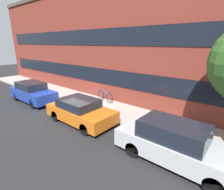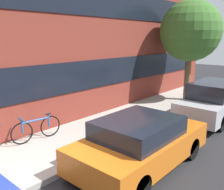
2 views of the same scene
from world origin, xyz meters
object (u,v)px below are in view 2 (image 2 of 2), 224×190
Objects in this scene: parked_car_silver at (215,101)px; street_tree at (190,31)px; parked_car_orange at (141,142)px; bicycle at (36,128)px.

street_tree is (1.65, 1.98, 2.76)m from parked_car_silver.
parked_car_silver is 0.91× the size of street_tree.
street_tree reaches higher than parked_car_orange.
bicycle is (-6.18, 3.11, -0.20)m from parked_car_silver.
bicycle is (-1.02, 3.11, -0.12)m from parked_car_orange.
parked_car_orange is 0.80× the size of street_tree.
parked_car_orange is 2.46× the size of bicycle.
parked_car_orange is at bearing 180.00° from parked_car_silver.
parked_car_orange is at bearing 114.93° from bicycle.
bicycle is at bearing 153.30° from parked_car_silver.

